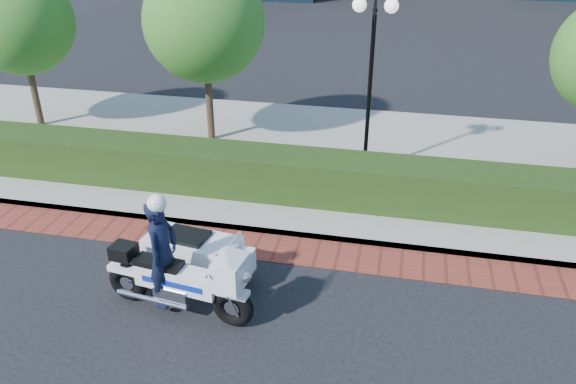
% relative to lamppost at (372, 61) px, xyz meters
% --- Properties ---
extents(ground, '(120.00, 120.00, 0.00)m').
position_rel_lamppost_xyz_m(ground, '(-1.00, -5.20, -2.96)').
color(ground, black).
rests_on(ground, ground).
extents(brick_strip, '(60.00, 1.00, 0.01)m').
position_rel_lamppost_xyz_m(brick_strip, '(-1.00, -3.70, -2.95)').
color(brick_strip, maroon).
rests_on(brick_strip, ground).
extents(sidewalk, '(60.00, 8.00, 0.15)m').
position_rel_lamppost_xyz_m(sidewalk, '(-1.00, 0.80, -2.88)').
color(sidewalk, gray).
rests_on(sidewalk, ground).
extents(hedge_main, '(18.00, 1.20, 1.00)m').
position_rel_lamppost_xyz_m(hedge_main, '(-1.00, -1.60, -2.31)').
color(hedge_main, black).
rests_on(hedge_main, sidewalk).
extents(lamppost, '(1.02, 0.70, 4.21)m').
position_rel_lamppost_xyz_m(lamppost, '(0.00, 0.00, 0.00)').
color(lamppost, black).
rests_on(lamppost, sidewalk).
extents(tree_a, '(3.00, 3.00, 4.58)m').
position_rel_lamppost_xyz_m(tree_a, '(-10.00, 1.30, 0.26)').
color(tree_a, '#332319').
rests_on(tree_a, sidewalk).
extents(tree_b, '(3.20, 3.20, 4.89)m').
position_rel_lamppost_xyz_m(tree_b, '(-4.50, 1.30, 0.48)').
color(tree_b, '#332319').
rests_on(tree_b, sidewalk).
extents(police_motorcycle, '(2.73, 2.09, 2.21)m').
position_rel_lamppost_xyz_m(police_motorcycle, '(-2.62, -5.54, -2.20)').
color(police_motorcycle, black).
rests_on(police_motorcycle, ground).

